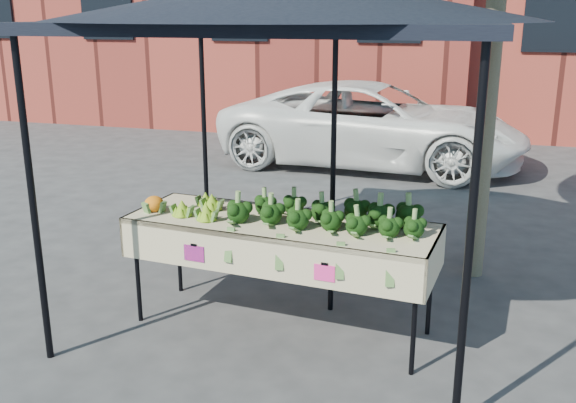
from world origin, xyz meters
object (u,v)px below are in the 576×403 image
at_px(table, 281,275).
at_px(canopy, 294,148).
at_px(vehicle, 377,11).
at_px(street_tree, 496,7).

distance_m(table, canopy, 1.05).
bearing_deg(canopy, vehicle, 92.43).
bearing_deg(table, street_tree, 47.48).
relative_size(vehicle, street_tree, 0.99).
height_order(table, canopy, canopy).
bearing_deg(vehicle, canopy, -174.25).
xyz_separation_m(canopy, street_tree, (1.50, 1.08, 1.11)).
relative_size(canopy, vehicle, 0.64).
distance_m(canopy, street_tree, 2.16).
relative_size(table, street_tree, 0.50).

